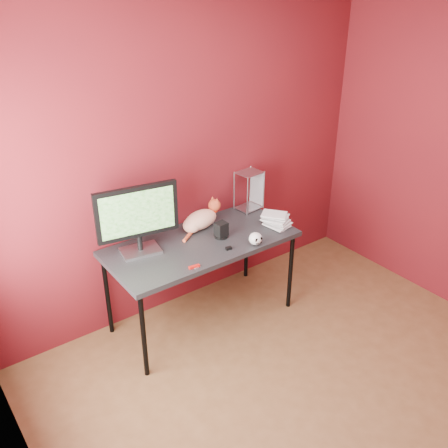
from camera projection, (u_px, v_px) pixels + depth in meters
room at (364, 221)px, 2.67m from camera, size 3.52×3.52×2.61m
desk at (201, 247)px, 3.92m from camera, size 1.50×0.70×0.75m
monitor at (137, 217)px, 3.61m from camera, size 0.61×0.24×0.53m
cat at (201, 219)px, 4.06m from camera, size 0.46×0.25×0.22m
skull_mug at (256, 239)px, 3.83m from camera, size 0.10×0.10×0.10m
speaker at (221, 230)px, 3.93m from camera, size 0.11×0.11×0.13m
book_stack at (274, 160)px, 3.81m from camera, size 0.24×0.25×1.19m
wire_rack at (249, 190)px, 4.34m from camera, size 0.22×0.19×0.35m
pocket_knife at (194, 267)px, 3.55m from camera, size 0.08×0.03×0.02m
black_gadget at (229, 248)px, 3.78m from camera, size 0.05×0.03×0.02m
washer at (196, 267)px, 3.56m from camera, size 0.05×0.05×0.00m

